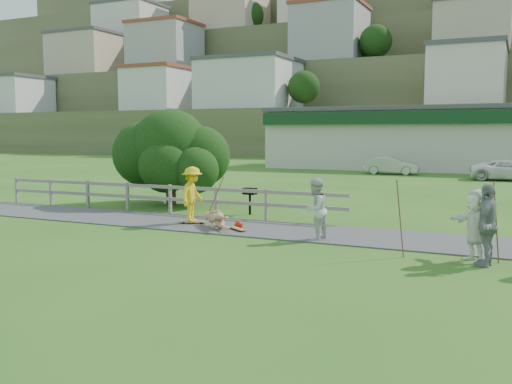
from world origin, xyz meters
TOP-DOWN VIEW (x-y plane):
  - ground at (0.00, 0.00)m, footprint 260.00×260.00m
  - path at (0.00, 1.50)m, footprint 34.00×3.00m
  - fence at (-4.62, 3.30)m, footprint 15.05×0.10m
  - strip_mall at (4.00, 34.94)m, footprint 32.50×10.75m
  - hillside at (0.00, 91.31)m, footprint 220.00×67.00m
  - skater_rider at (-1.83, 1.37)m, footprint 0.76×1.23m
  - skater_fallen at (-0.66, 0.92)m, footprint 1.48×1.56m
  - spectator_a at (2.78, 0.44)m, footprint 0.83×0.98m
  - spectator_b at (7.39, -0.86)m, footprint 0.67×1.19m
  - spectator_d at (7.12, -0.49)m, footprint 1.35×1.63m
  - car_silver at (-0.60, 27.19)m, footprint 3.97×1.57m
  - car_white at (7.30, 24.89)m, footprint 4.86×2.61m
  - tree at (-5.52, 5.65)m, footprint 5.32×5.32m
  - bbq at (-1.11, 4.28)m, footprint 0.49×0.39m
  - longboard_rider at (-1.83, 1.37)m, footprint 0.94×0.51m
  - longboard_fallen at (0.14, 0.82)m, footprint 0.78×0.64m
  - helmet at (-0.06, 1.27)m, footprint 0.26×0.26m
  - pole_rider at (-1.23, 1.77)m, footprint 0.03×0.03m
  - pole_spec_left at (5.39, -0.74)m, footprint 0.03×0.03m
  - pole_spec_right at (7.56, -0.40)m, footprint 0.03×0.03m

SIDE VIEW (x-z plane):
  - ground at x=0.00m, z-range 0.00..0.00m
  - path at x=0.00m, z-range 0.00..0.04m
  - longboard_fallen at x=0.14m, z-range 0.00..0.09m
  - longboard_rider at x=-1.83m, z-range 0.00..0.10m
  - helmet at x=-0.06m, z-range 0.00..0.26m
  - skater_fallen at x=-0.66m, z-range 0.00..0.63m
  - bbq at x=-1.11m, z-range 0.00..1.00m
  - car_silver at x=-0.60m, z-range 0.00..1.29m
  - car_white at x=7.30m, z-range 0.00..1.30m
  - fence at x=-4.62m, z-range 0.17..1.27m
  - spectator_d at x=7.12m, z-range 0.00..1.75m
  - pole_rider at x=-1.23m, z-range 0.00..1.78m
  - spectator_a at x=2.78m, z-range 0.00..1.78m
  - skater_rider at x=-1.83m, z-range 0.00..1.84m
  - spectator_b at x=7.39m, z-range 0.00..1.92m
  - pole_spec_left at x=5.39m, z-range 0.00..1.93m
  - pole_spec_right at x=7.56m, z-range 0.00..1.94m
  - tree at x=-5.52m, z-range 0.00..3.15m
  - strip_mall at x=4.00m, z-range 0.03..5.13m
  - hillside at x=0.00m, z-range -9.34..38.16m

